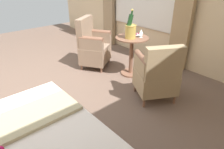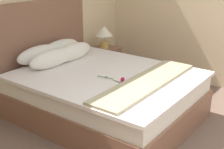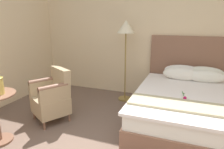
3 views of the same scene
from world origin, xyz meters
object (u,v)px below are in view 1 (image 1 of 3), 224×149
Objects in this scene: side_table_round at (131,52)px; wine_glass_near_bucket at (141,32)px; snack_plate at (138,35)px; armchair_by_window at (157,74)px; armchair_facing_bed at (93,46)px; wine_glass_near_edge at (127,28)px; champagne_bucket at (130,29)px.

side_table_round is 0.41m from wine_glass_near_bucket.
wine_glass_near_bucket is 0.17m from snack_plate.
side_table_round is 0.80× the size of armchair_by_window.
wine_glass_near_bucket is at bearing 115.63° from armchair_facing_bed.
snack_plate is 0.92m from armchair_facing_bed.
armchair_facing_bed is at bearing -67.44° from side_table_round.
wine_glass_near_edge is at bearing -102.09° from side_table_round.
armchair_facing_bed reaches higher than armchair_by_window.
snack_plate is 0.19× the size of armchair_by_window.
snack_plate is (-0.23, -0.04, -0.14)m from champagne_bucket.
champagne_bucket reaches higher than snack_plate.
champagne_bucket is at bearing 60.89° from wine_glass_near_edge.
side_table_round is at bearing -47.49° from wine_glass_near_bucket.
wine_glass_near_edge is (-0.04, -0.18, 0.40)m from side_table_round.
armchair_by_window is at bearing 70.38° from wine_glass_near_edge.
champagne_bucket is 2.82× the size of snack_plate.
armchair_facing_bed is (-0.01, -1.57, -0.00)m from armchair_by_window.
armchair_by_window is (0.36, 1.00, -0.41)m from wine_glass_near_edge.
champagne_bucket reaches higher than armchair_facing_bed.
armchair_by_window reaches higher than wine_glass_near_edge.
armchair_by_window is at bearing 59.58° from wine_glass_near_bucket.
side_table_round is 0.44m from wine_glass_near_edge.
wine_glass_near_bucket is 0.29m from wine_glass_near_edge.
wine_glass_near_bucket is 1.03m from armchair_facing_bed.
champagne_bucket is 0.95m from armchair_by_window.
champagne_bucket is at bearing -107.08° from armchair_by_window.
wine_glass_near_edge is 0.23m from snack_plate.
side_table_round is 5.02× the size of wine_glass_near_bucket.
champagne_bucket is at bearing -27.16° from wine_glass_near_bucket.
wine_glass_near_bucket is 0.92m from armchair_by_window.
champagne_bucket reaches higher than armchair_by_window.
snack_plate is at bearing -115.78° from wine_glass_near_bucket.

